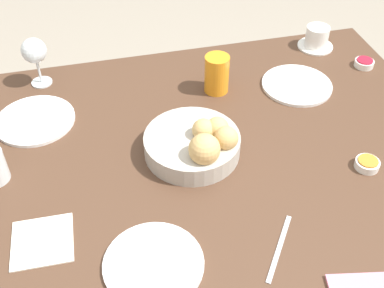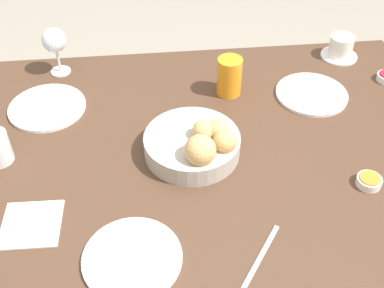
% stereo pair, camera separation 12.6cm
% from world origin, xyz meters
% --- Properties ---
extents(dining_table, '(1.52, 1.10, 0.73)m').
position_xyz_m(dining_table, '(0.00, 0.00, 0.65)').
color(dining_table, '#4C3323').
rests_on(dining_table, ground_plane).
extents(bread_basket, '(0.25, 0.25, 0.12)m').
position_xyz_m(bread_basket, '(-0.04, -0.03, 0.77)').
color(bread_basket, '#B2ADA3').
rests_on(bread_basket, dining_table).
extents(plate_near_left, '(0.22, 0.22, 0.01)m').
position_xyz_m(plate_near_left, '(-0.42, -0.26, 0.74)').
color(plate_near_left, white).
rests_on(plate_near_left, dining_table).
extents(plate_near_right, '(0.22, 0.22, 0.01)m').
position_xyz_m(plate_near_right, '(0.38, -0.28, 0.74)').
color(plate_near_right, white).
rests_on(plate_near_right, dining_table).
extents(plate_far_center, '(0.22, 0.22, 0.01)m').
position_xyz_m(plate_far_center, '(0.14, 0.27, 0.74)').
color(plate_far_center, white).
rests_on(plate_far_center, dining_table).
extents(juice_glass, '(0.07, 0.07, 0.12)m').
position_xyz_m(juice_glass, '(-0.17, -0.30, 0.79)').
color(juice_glass, orange).
rests_on(juice_glass, dining_table).
extents(wine_glass, '(0.08, 0.08, 0.16)m').
position_xyz_m(wine_glass, '(0.36, -0.47, 0.84)').
color(wine_glass, silver).
rests_on(wine_glass, dining_table).
extents(coffee_cup, '(0.12, 0.12, 0.08)m').
position_xyz_m(coffee_cup, '(-0.57, -0.46, 0.77)').
color(coffee_cup, white).
rests_on(coffee_cup, dining_table).
extents(jam_bowl_berry, '(0.06, 0.06, 0.02)m').
position_xyz_m(jam_bowl_berry, '(-0.67, -0.31, 0.74)').
color(jam_bowl_berry, white).
rests_on(jam_bowl_berry, dining_table).
extents(jam_bowl_honey, '(0.06, 0.06, 0.02)m').
position_xyz_m(jam_bowl_honey, '(-0.45, 0.12, 0.74)').
color(jam_bowl_honey, white).
rests_on(jam_bowl_honey, dining_table).
extents(knife_silver, '(0.12, 0.16, 0.00)m').
position_xyz_m(knife_silver, '(-0.14, 0.30, 0.73)').
color(knife_silver, '#B7B7BC').
rests_on(knife_silver, dining_table).
extents(napkin, '(0.14, 0.14, 0.00)m').
position_xyz_m(napkin, '(0.36, 0.16, 0.73)').
color(napkin, silver).
rests_on(napkin, dining_table).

